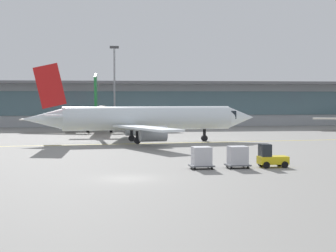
{
  "coord_description": "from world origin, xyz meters",
  "views": [
    {
      "loc": [
        -1.91,
        -42.54,
        6.3
      ],
      "look_at": [
        5.52,
        19.77,
        3.0
      ],
      "focal_mm": 59.3,
      "sensor_mm": 36.0,
      "label": 1
    }
  ],
  "objects": [
    {
      "name": "ground_plane",
      "position": [
        0.0,
        0.0,
        0.0
      ],
      "size": [
        400.0,
        400.0,
        0.0
      ],
      "primitive_type": "plane",
      "color": "gray"
    },
    {
      "name": "taxiway_centreline_stripe",
      "position": [
        4.42,
        32.0,
        0.0
      ],
      "size": [
        109.27,
        13.35,
        0.01
      ],
      "primitive_type": "cube",
      "rotation": [
        0.0,
        0.0,
        0.12
      ],
      "color": "yellow",
      "rests_on": "ground_plane"
    },
    {
      "name": "terminal_concourse",
      "position": [
        0.0,
        78.23,
        4.92
      ],
      "size": [
        201.82,
        11.0,
        9.6
      ],
      "color": "#9EA3A8",
      "rests_on": "ground_plane"
    },
    {
      "name": "gate_airplane_1",
      "position": [
        -2.3,
        57.7,
        3.02
      ],
      "size": [
        28.24,
        30.38,
        10.07
      ],
      "rotation": [
        0.0,
        0.0,
        1.52
      ],
      "color": "silver",
      "rests_on": "ground_plane"
    },
    {
      "name": "taxiing_regional_jet",
      "position": [
        4.0,
        33.95,
        3.24
      ],
      "size": [
        32.66,
        30.17,
        10.82
      ],
      "rotation": [
        0.0,
        0.0,
        0.12
      ],
      "color": "white",
      "rests_on": "ground_plane"
    },
    {
      "name": "baggage_tug",
      "position": [
        13.04,
        5.33,
        0.89
      ],
      "size": [
        2.66,
        1.72,
        2.1
      ],
      "rotation": [
        0.0,
        0.0,
        0.04
      ],
      "color": "yellow",
      "rests_on": "ground_plane"
    },
    {
      "name": "cargo_dolly_lead",
      "position": [
        10.0,
        5.2,
        1.05
      ],
      "size": [
        2.17,
        1.69,
        1.94
      ],
      "rotation": [
        0.0,
        0.0,
        0.04
      ],
      "color": "#595B60",
      "rests_on": "ground_plane"
    },
    {
      "name": "cargo_dolly_trailing",
      "position": [
        6.73,
        5.06,
        1.05
      ],
      "size": [
        2.17,
        1.69,
        1.94
      ],
      "rotation": [
        0.0,
        0.0,
        0.04
      ],
      "color": "#595B60",
      "rests_on": "ground_plane"
    },
    {
      "name": "apron_light_mast_1",
      "position": [
        0.62,
        69.17,
        8.93
      ],
      "size": [
        1.8,
        0.36,
        16.45
      ],
      "color": "gray",
      "rests_on": "ground_plane"
    }
  ]
}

